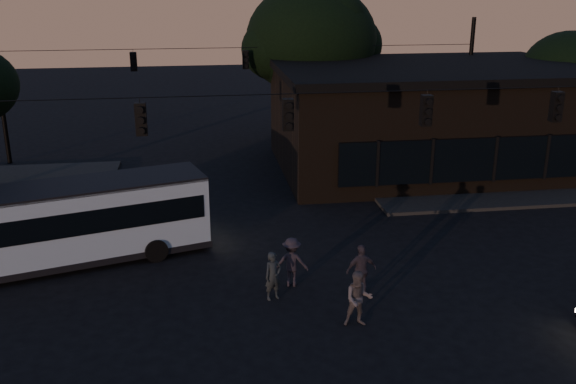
{
  "coord_description": "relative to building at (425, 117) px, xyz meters",
  "views": [
    {
      "loc": [
        -2.87,
        -15.53,
        9.61
      ],
      "look_at": [
        0.0,
        4.0,
        3.0
      ],
      "focal_mm": 40.0,
      "sensor_mm": 36.0,
      "label": 1
    }
  ],
  "objects": [
    {
      "name": "ground",
      "position": [
        -9.0,
        -15.97,
        -2.71
      ],
      "size": [
        120.0,
        120.0,
        0.0
      ],
      "primitive_type": "plane",
      "color": "black",
      "rests_on": "ground"
    },
    {
      "name": "sidewalk_far_right",
      "position": [
        3.0,
        -1.97,
        -2.63
      ],
      "size": [
        14.0,
        10.0,
        0.15
      ],
      "primitive_type": "cube",
      "color": "black",
      "rests_on": "ground"
    },
    {
      "name": "building",
      "position": [
        0.0,
        0.0,
        0.0
      ],
      "size": [
        15.4,
        10.41,
        5.4
      ],
      "color": "black",
      "rests_on": "ground"
    },
    {
      "name": "tree_behind",
      "position": [
        -5.0,
        6.03,
        3.48
      ],
      "size": [
        7.6,
        7.6,
        9.43
      ],
      "color": "black",
      "rests_on": "ground"
    },
    {
      "name": "tree_right",
      "position": [
        9.0,
        2.03,
        1.93
      ],
      "size": [
        5.2,
        5.2,
        6.86
      ],
      "color": "black",
      "rests_on": "ground"
    },
    {
      "name": "signal_rig_near",
      "position": [
        -9.0,
        -11.97,
        1.74
      ],
      "size": [
        26.24,
        0.3,
        7.5
      ],
      "color": "black",
      "rests_on": "ground"
    },
    {
      "name": "signal_rig_far",
      "position": [
        -9.0,
        4.03,
        1.5
      ],
      "size": [
        26.24,
        0.3,
        7.5
      ],
      "color": "black",
      "rests_on": "ground"
    },
    {
      "name": "bus",
      "position": [
        -16.7,
        -9.91,
        -1.09
      ],
      "size": [
        10.48,
        5.15,
        2.88
      ],
      "rotation": [
        0.0,
        0.0,
        0.29
      ],
      "color": "#9AB2C4",
      "rests_on": "ground"
    },
    {
      "name": "pedestrian_a",
      "position": [
        -9.69,
        -13.53,
        -1.92
      ],
      "size": [
        0.67,
        0.56,
        1.57
      ],
      "primitive_type": "imported",
      "rotation": [
        0.0,
        0.0,
        0.37
      ],
      "color": "black",
      "rests_on": "ground"
    },
    {
      "name": "pedestrian_b",
      "position": [
        -7.46,
        -15.48,
        -1.86
      ],
      "size": [
        0.88,
        0.71,
        1.69
      ],
      "primitive_type": "imported",
      "rotation": [
        0.0,
        0.0,
        -0.09
      ],
      "color": "#524A4B",
      "rests_on": "ground"
    },
    {
      "name": "pedestrian_c",
      "position": [
        -6.9,
        -13.65,
        -1.85
      ],
      "size": [
        1.05,
        0.55,
        1.71
      ],
      "primitive_type": "imported",
      "rotation": [
        0.0,
        0.0,
        3.28
      ],
      "color": "#322B35",
      "rests_on": "ground"
    },
    {
      "name": "pedestrian_d",
      "position": [
        -8.98,
        -12.69,
        -1.87
      ],
      "size": [
        1.19,
        0.86,
        1.67
      ],
      "primitive_type": "imported",
      "rotation": [
        0.0,
        0.0,
        2.9
      ],
      "color": "black",
      "rests_on": "ground"
    }
  ]
}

